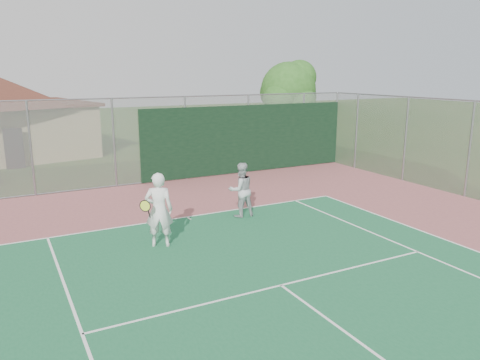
# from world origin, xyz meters

# --- Properties ---
(back_fence) EXTENTS (20.08, 0.11, 3.53)m
(back_fence) POSITION_xyz_m (2.11, 16.98, 1.67)
(back_fence) COLOR gray
(back_fence) RESTS_ON ground
(side_fence_right) EXTENTS (0.08, 9.00, 3.50)m
(side_fence_right) POSITION_xyz_m (10.00, 12.50, 1.75)
(side_fence_right) COLOR gray
(side_fence_right) RESTS_ON ground
(tree) EXTENTS (3.70, 3.50, 5.16)m
(tree) POSITION_xyz_m (9.98, 21.18, 3.39)
(tree) COLOR #3A2115
(tree) RESTS_ON ground
(player_white_front) EXTENTS (1.01, 0.79, 1.97)m
(player_white_front) POSITION_xyz_m (-1.55, 9.87, 0.99)
(player_white_front) COLOR silver
(player_white_front) RESTS_ON ground
(player_grey_back) EXTENTS (0.85, 0.68, 1.72)m
(player_grey_back) POSITION_xyz_m (1.55, 11.17, 0.86)
(player_grey_back) COLOR #ABAEB0
(player_grey_back) RESTS_ON ground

